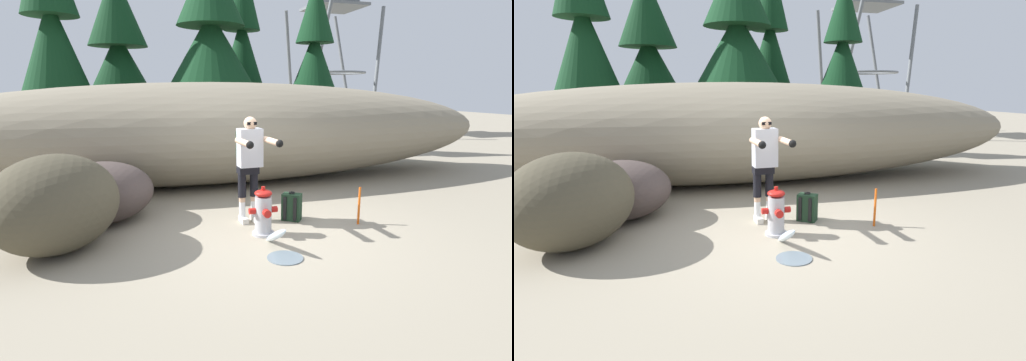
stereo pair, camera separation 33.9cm
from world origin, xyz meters
The scene contains 14 objects.
ground_plane centered at (0.00, 0.00, -0.02)m, with size 56.00×56.00×0.04m, color gray.
dirt_embankment centered at (0.00, 3.46, 1.12)m, with size 13.93×3.20×2.23m, color gray.
fire_hydrant centered at (-0.02, -0.16, 0.33)m, with size 0.42×0.38×0.72m.
hydrant_water_jet centered at (-0.02, -0.78, 0.13)m, with size 0.46×0.98×0.49m.
utility_worker centered at (-0.05, 0.44, 1.06)m, with size 0.57×0.99×1.68m.
spare_backpack centered at (0.63, 0.36, 0.22)m, with size 0.36×0.36×0.47m.
boulder_large centered at (-2.79, 0.07, 0.64)m, with size 1.81×1.46×1.28m, color #464131.
boulder_mid centered at (-2.28, 1.20, 0.48)m, with size 1.61×1.48×0.96m, color #443835.
pine_tree_far_left centered at (-3.71, 7.53, 3.59)m, with size 2.35×2.35×6.78m.
pine_tree_left centered at (-2.00, 8.71, 3.01)m, with size 2.84×2.84×5.71m.
pine_tree_center centered at (0.54, 6.38, 3.44)m, with size 2.97×2.97×5.88m.
pine_tree_right centered at (1.90, 8.04, 3.52)m, with size 1.85×1.85×6.42m.
pine_tree_far_right centered at (3.94, 6.80, 3.15)m, with size 1.87×1.87×5.52m.
survey_stake centered at (1.56, -0.15, 0.30)m, with size 0.04×0.04×0.60m, color #E55914.
Camera 1 is at (-1.78, -5.52, 2.10)m, focal length 28.51 mm.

